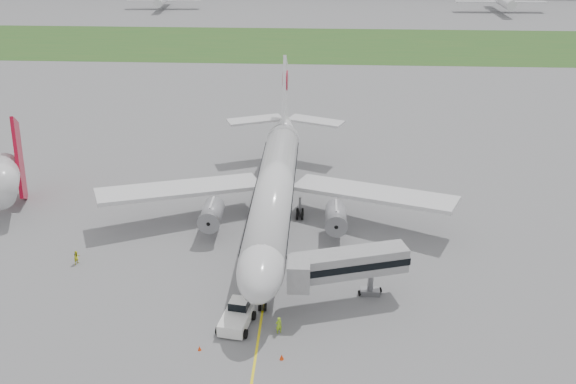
# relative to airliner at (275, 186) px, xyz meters

# --- Properties ---
(ground) EXTENTS (600.00, 600.00, 0.00)m
(ground) POSITION_rel_airliner_xyz_m (0.00, -4.87, -5.66)
(ground) COLOR gray
(ground) RESTS_ON ground
(apron_markings) EXTENTS (70.00, 70.00, 0.04)m
(apron_markings) POSITION_rel_airliner_xyz_m (0.00, -9.87, -5.66)
(apron_markings) COLOR yellow
(apron_markings) RESTS_ON ground
(grass_strip) EXTENTS (600.00, 50.00, 0.02)m
(grass_strip) POSITION_rel_airliner_xyz_m (0.00, 115.13, -5.65)
(grass_strip) COLOR #295B22
(grass_strip) RESTS_ON ground
(airliner) EXTENTS (48.13, 53.95, 17.88)m
(airliner) POSITION_rel_airliner_xyz_m (0.00, 0.00, 0.00)
(airliner) COLOR silver
(airliner) RESTS_ON ground
(pushback_tug) EXTENTS (3.83, 5.10, 2.42)m
(pushback_tug) POSITION_rel_airliner_xyz_m (-2.40, -22.48, -4.55)
(pushback_tug) COLOR white
(pushback_tug) RESTS_ON ground
(jet_bridge) EXTENTS (13.08, 7.31, 6.23)m
(jet_bridge) POSITION_rel_airliner_xyz_m (8.46, -17.71, -1.05)
(jet_bridge) COLOR #9F9FA1
(jet_bridge) RESTS_ON ground
(safety_cone_left) EXTENTS (0.36, 0.36, 0.50)m
(safety_cone_left) POSITION_rel_airliner_xyz_m (-5.55, -26.78, -5.41)
(safety_cone_left) COLOR #F13D0C
(safety_cone_left) RESTS_ON ground
(safety_cone_right) EXTENTS (0.42, 0.42, 0.58)m
(safety_cone_right) POSITION_rel_airliner_xyz_m (2.54, -27.72, -5.37)
(safety_cone_right) COLOR #F13D0C
(safety_cone_right) RESTS_ON ground
(ground_crew_near) EXTENTS (0.83, 0.73, 1.90)m
(ground_crew_near) POSITION_rel_airliner_xyz_m (2.00, -23.65, -4.71)
(ground_crew_near) COLOR #96CB21
(ground_crew_near) RESTS_ON ground
(ground_crew_far) EXTENTS (0.95, 1.04, 1.72)m
(ground_crew_far) POSITION_rel_airliner_xyz_m (-23.13, -11.47, -4.80)
(ground_crew_far) COLOR gold
(ground_crew_far) RESTS_ON ground
(neighbor_aircraft) EXTENTS (7.52, 16.04, 12.98)m
(neighbor_aircraft) POSITION_rel_airliner_xyz_m (-37.52, 2.09, -0.52)
(neighbor_aircraft) COLOR #A70922
(neighbor_aircraft) RESTS_ON ground
(distant_aircraft_left) EXTENTS (30.07, 26.89, 10.96)m
(distant_aircraft_left) POSITION_rel_airliner_xyz_m (-56.08, 177.73, -5.66)
(distant_aircraft_left) COLOR silver
(distant_aircraft_left) RESTS_ON ground
(distant_aircraft_right) EXTENTS (34.20, 30.27, 12.93)m
(distant_aircraft_right) POSITION_rel_airliner_xyz_m (72.81, 177.24, -5.66)
(distant_aircraft_right) COLOR silver
(distant_aircraft_right) RESTS_ON ground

